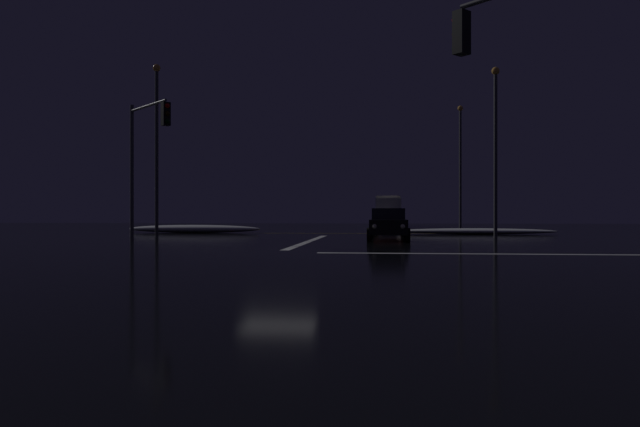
# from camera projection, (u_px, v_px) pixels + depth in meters

# --- Properties ---
(ground) EXTENTS (120.00, 120.00, 0.10)m
(ground) POSITION_uv_depth(u_px,v_px,m) (279.00, 254.00, 20.96)
(ground) COLOR black
(stop_line_north) EXTENTS (0.35, 14.56, 0.01)m
(stop_line_north) POSITION_uv_depth(u_px,v_px,m) (309.00, 241.00, 29.41)
(stop_line_north) COLOR white
(stop_line_north) RESTS_ON ground
(centre_line_ns) EXTENTS (22.00, 0.15, 0.01)m
(centre_line_ns) POSITION_uv_depth(u_px,v_px,m) (331.00, 233.00, 40.94)
(centre_line_ns) COLOR yellow
(centre_line_ns) RESTS_ON ground
(crosswalk_bar_east) EXTENTS (14.56, 0.40, 0.01)m
(crosswalk_bar_east) POSITION_uv_depth(u_px,v_px,m) (541.00, 254.00, 20.07)
(crosswalk_bar_east) COLOR white
(crosswalk_bar_east) RESTS_ON ground
(snow_bank_left_curb) EXTENTS (9.11, 1.50, 0.53)m
(snow_bank_left_curb) POSITION_uv_depth(u_px,v_px,m) (194.00, 229.00, 42.00)
(snow_bank_left_curb) COLOR white
(snow_bank_left_curb) RESTS_ON ground
(snow_bank_right_curb) EXTENTS (10.06, 1.50, 0.37)m
(snow_bank_right_curb) POSITION_uv_depth(u_px,v_px,m) (476.00, 231.00, 39.26)
(snow_bank_right_curb) COLOR white
(snow_bank_right_curb) RESTS_ON ground
(sedan_black) EXTENTS (2.02, 4.33, 1.57)m
(sedan_black) POSITION_uv_depth(u_px,v_px,m) (388.00, 224.00, 30.68)
(sedan_black) COLOR black
(sedan_black) RESTS_ON ground
(sedan_red) EXTENTS (2.02, 4.33, 1.57)m
(sedan_red) POSITION_uv_depth(u_px,v_px,m) (388.00, 222.00, 37.10)
(sedan_red) COLOR maroon
(sedan_red) RESTS_ON ground
(sedan_gray) EXTENTS (2.02, 4.33, 1.57)m
(sedan_gray) POSITION_uv_depth(u_px,v_px,m) (390.00, 221.00, 43.68)
(sedan_gray) COLOR slate
(sedan_gray) RESTS_ON ground
(sedan_blue) EXTENTS (2.02, 4.33, 1.57)m
(sedan_blue) POSITION_uv_depth(u_px,v_px,m) (387.00, 220.00, 49.97)
(sedan_blue) COLOR navy
(sedan_blue) RESTS_ON ground
(sedan_silver) EXTENTS (2.02, 4.33, 1.57)m
(sedan_silver) POSITION_uv_depth(u_px,v_px,m) (387.00, 219.00, 56.28)
(sedan_silver) COLOR #B7B7BC
(sedan_silver) RESTS_ON ground
(box_truck) EXTENTS (2.68, 8.28, 3.08)m
(box_truck) POSITION_uv_depth(u_px,v_px,m) (388.00, 209.00, 62.81)
(box_truck) COLOR beige
(box_truck) RESTS_ON ground
(traffic_signal_nw) EXTENTS (3.03, 3.03, 6.69)m
(traffic_signal_nw) POSITION_uv_depth(u_px,v_px,m) (145.00, 145.00, 29.50)
(traffic_signal_nw) COLOR #4C4C51
(traffic_signal_nw) RESTS_ON ground
(traffic_signal_se) EXTENTS (3.79, 3.79, 6.62)m
(traffic_signal_se) POSITION_uv_depth(u_px,v_px,m) (573.00, 55.00, 12.79)
(traffic_signal_se) COLOR #4C4C51
(traffic_signal_se) RESTS_ON ground
(streetlamp_right_far) EXTENTS (0.44, 0.44, 9.97)m
(streetlamp_right_far) POSITION_uv_depth(u_px,v_px,m) (460.00, 159.00, 49.88)
(streetlamp_right_far) COLOR #424247
(streetlamp_right_far) RESTS_ON ground
(streetlamp_right_near) EXTENTS (0.44, 0.44, 9.33)m
(streetlamp_right_near) POSITION_uv_depth(u_px,v_px,m) (496.00, 140.00, 33.97)
(streetlamp_right_near) COLOR #424247
(streetlamp_right_near) RESTS_ON ground
(streetlamp_left_near) EXTENTS (0.44, 0.44, 9.97)m
(streetlamp_left_near) POSITION_uv_depth(u_px,v_px,m) (157.00, 138.00, 35.97)
(streetlamp_left_near) COLOR #424247
(streetlamp_left_near) RESTS_ON ground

